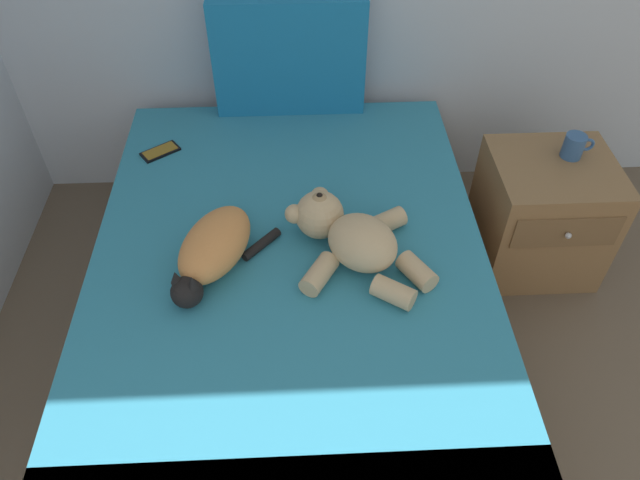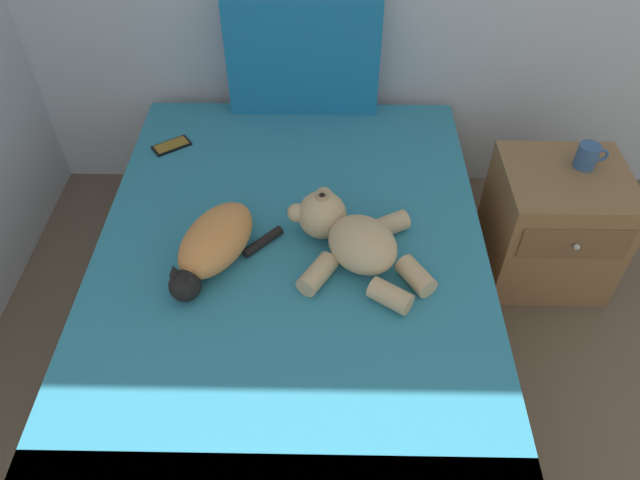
{
  "view_description": "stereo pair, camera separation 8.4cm",
  "coord_description": "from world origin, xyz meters",
  "views": [
    {
      "loc": [
        1.23,
        1.73,
        1.93
      ],
      "look_at": [
        1.29,
        3.06,
        0.58
      ],
      "focal_mm": 33.51,
      "sensor_mm": 36.0,
      "label": 1
    },
    {
      "loc": [
        1.31,
        1.73,
        1.93
      ],
      "look_at": [
        1.29,
        3.06,
        0.58
      ],
      "focal_mm": 33.51,
      "sensor_mm": 36.0,
      "label": 2
    }
  ],
  "objects": [
    {
      "name": "mug",
      "position": [
        2.29,
        3.54,
        0.56
      ],
      "size": [
        0.12,
        0.08,
        0.09
      ],
      "color": "#33598C",
      "rests_on": "nightstand"
    },
    {
      "name": "patterned_cushion",
      "position": [
        1.21,
        3.96,
        0.73
      ],
      "size": [
        0.62,
        0.1,
        0.49
      ],
      "color": "#1972AD",
      "rests_on": "bed"
    },
    {
      "name": "cell_phone",
      "position": [
        0.68,
        3.67,
        0.49
      ],
      "size": [
        0.16,
        0.14,
        0.01
      ],
      "color": "black",
      "rests_on": "bed"
    },
    {
      "name": "nightstand",
      "position": [
        2.22,
        3.49,
        0.26
      ],
      "size": [
        0.47,
        0.46,
        0.51
      ],
      "color": "olive",
      "rests_on": "ground_plane"
    },
    {
      "name": "teddy_bear",
      "position": [
        1.39,
        3.09,
        0.56
      ],
      "size": [
        0.48,
        0.49,
        0.18
      ],
      "color": "tan",
      "rests_on": "bed"
    },
    {
      "name": "cat",
      "position": [
        0.95,
        3.06,
        0.56
      ],
      "size": [
        0.36,
        0.42,
        0.15
      ],
      "color": "#D18447",
      "rests_on": "bed"
    },
    {
      "name": "bed",
      "position": [
        1.19,
        3.06,
        0.24
      ],
      "size": [
        1.37,
        1.95,
        0.49
      ],
      "color": "olive",
      "rests_on": "ground_plane"
    }
  ]
}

